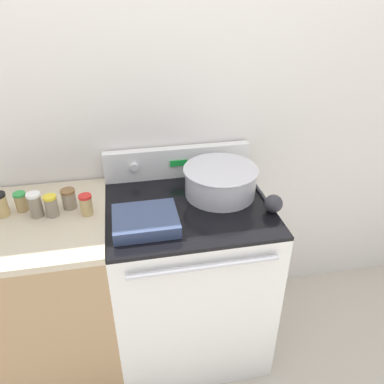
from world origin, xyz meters
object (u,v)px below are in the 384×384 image
at_px(spice_jar_yellow_cap, 51,206).
at_px(spice_jar_black_cap, 0,205).
at_px(spice_jar_green_cap, 21,202).
at_px(spice_jar_red_cap, 86,205).
at_px(spice_jar_white_cap, 35,205).
at_px(ladle, 272,203).
at_px(mixing_bowl, 220,180).
at_px(spice_jar_brown_cap, 69,199).
at_px(casserole_dish, 145,220).

xyz_separation_m(spice_jar_yellow_cap, spice_jar_black_cap, (-0.22, 0.04, 0.00)).
xyz_separation_m(spice_jar_yellow_cap, spice_jar_green_cap, (-0.14, 0.07, -0.00)).
height_order(spice_jar_red_cap, spice_jar_white_cap, spice_jar_white_cap).
distance_m(ladle, spice_jar_yellow_cap, 0.98).
distance_m(mixing_bowl, spice_jar_green_cap, 0.91).
xyz_separation_m(mixing_bowl, spice_jar_white_cap, (-0.84, -0.04, -0.01)).
relative_size(ladle, spice_jar_black_cap, 2.93).
xyz_separation_m(spice_jar_brown_cap, spice_jar_black_cap, (-0.29, -0.01, 0.01)).
xyz_separation_m(casserole_dish, spice_jar_brown_cap, (-0.32, 0.19, 0.03)).
distance_m(ladle, spice_jar_black_cap, 1.20).
relative_size(casserole_dish, spice_jar_white_cap, 2.47).
distance_m(spice_jar_brown_cap, spice_jar_black_cap, 0.29).
height_order(spice_jar_red_cap, spice_jar_yellow_cap, spice_jar_yellow_cap).
distance_m(casserole_dish, spice_jar_white_cap, 0.49).
bearing_deg(spice_jar_green_cap, ladle, -10.16).
bearing_deg(ladle, casserole_dish, -178.68).
height_order(spice_jar_green_cap, spice_jar_black_cap, spice_jar_black_cap).
bearing_deg(spice_jar_white_cap, spice_jar_green_cap, 141.02).
distance_m(ladle, spice_jar_green_cap, 1.12).
distance_m(casserole_dish, ladle, 0.57).
height_order(spice_jar_yellow_cap, spice_jar_green_cap, spice_jar_yellow_cap).
bearing_deg(spice_jar_white_cap, spice_jar_black_cap, 167.67).
bearing_deg(spice_jar_red_cap, spice_jar_yellow_cap, 173.31).
height_order(mixing_bowl, spice_jar_red_cap, mixing_bowl).
bearing_deg(spice_jar_yellow_cap, casserole_dish, -19.91).
xyz_separation_m(ladle, spice_jar_brown_cap, (-0.90, 0.18, 0.02)).
bearing_deg(casserole_dish, mixing_bowl, 27.52).
bearing_deg(casserole_dish, spice_jar_black_cap, 163.02).
relative_size(casserole_dish, spice_jar_red_cap, 2.90).
bearing_deg(ladle, spice_jar_green_cap, 169.84).
bearing_deg(spice_jar_black_cap, spice_jar_yellow_cap, -11.49).
height_order(casserole_dish, spice_jar_brown_cap, spice_jar_brown_cap).
bearing_deg(spice_jar_brown_cap, ladle, -11.38).
relative_size(casserole_dish, spice_jar_green_cap, 3.10).
relative_size(casserole_dish, spice_jar_brown_cap, 3.03).
bearing_deg(spice_jar_white_cap, mixing_bowl, 2.98).
relative_size(ladle, spice_jar_green_cap, 3.54).
xyz_separation_m(mixing_bowl, spice_jar_brown_cap, (-0.70, -0.00, -0.02)).
distance_m(spice_jar_yellow_cap, spice_jar_black_cap, 0.22).
distance_m(casserole_dish, spice_jar_green_cap, 0.57).
height_order(casserole_dish, spice_jar_green_cap, spice_jar_green_cap).
bearing_deg(spice_jar_brown_cap, mixing_bowl, 0.27).
xyz_separation_m(spice_jar_red_cap, spice_jar_black_cap, (-0.37, 0.06, 0.01)).
bearing_deg(ladle, spice_jar_brown_cap, 168.62).
relative_size(spice_jar_brown_cap, spice_jar_black_cap, 0.84).
bearing_deg(spice_jar_black_cap, spice_jar_green_cap, 16.95).
distance_m(spice_jar_red_cap, spice_jar_brown_cap, 0.10).
xyz_separation_m(casserole_dish, spice_jar_yellow_cap, (-0.39, 0.14, 0.03)).
relative_size(spice_jar_white_cap, spice_jar_green_cap, 1.26).
xyz_separation_m(mixing_bowl, spice_jar_green_cap, (-0.91, 0.01, -0.02)).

